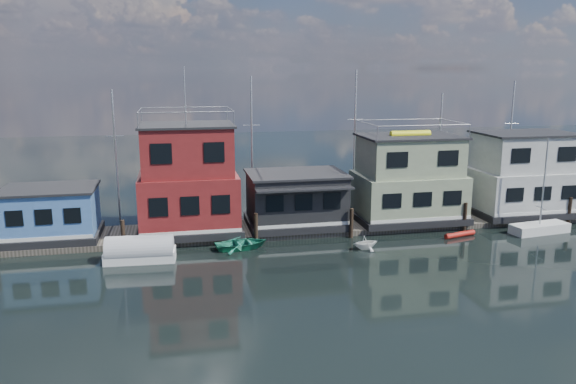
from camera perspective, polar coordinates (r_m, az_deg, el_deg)
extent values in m
plane|color=black|center=(32.25, 6.33, -9.66)|extent=(160.00, 160.00, 0.00)
cube|color=#595147|center=(43.13, 1.48, -3.57)|extent=(48.00, 5.00, 0.40)
cube|color=black|center=(42.86, -22.74, -4.04)|extent=(6.40, 4.90, 0.50)
cube|color=#4A78BE|center=(42.43, -22.94, -1.77)|extent=(6.00, 4.50, 3.00)
cube|color=black|center=(42.09, -23.12, 0.31)|extent=(6.30, 4.80, 0.16)
cube|color=black|center=(41.99, -9.92, -3.57)|extent=(7.40, 5.90, 0.50)
cube|color=maroon|center=(41.46, -10.03, -0.75)|extent=(7.00, 5.50, 3.74)
cube|color=maroon|center=(40.80, -10.22, 4.18)|extent=(6.30, 4.95, 3.46)
cube|color=black|center=(40.59, -10.32, 6.71)|extent=(6.65, 5.23, 0.16)
cylinder|color=silver|center=(40.44, -10.43, 9.64)|extent=(0.08, 0.08, 4.00)
cube|color=black|center=(42.91, 0.83, -3.03)|extent=(7.40, 5.40, 0.50)
cube|color=black|center=(42.43, 0.84, -0.49)|extent=(7.00, 5.00, 3.40)
cube|color=black|center=(42.07, 0.84, 1.87)|extent=(7.30, 5.30, 0.16)
cube|color=black|center=(39.50, 1.71, 0.30)|extent=(7.00, 1.20, 0.12)
cube|color=black|center=(45.62, 11.95, -2.36)|extent=(8.40, 5.90, 0.50)
cube|color=gray|center=(45.20, 12.05, -0.14)|extent=(8.00, 5.50, 3.12)
cube|color=gray|center=(44.66, 12.22, 3.62)|extent=(7.20, 4.95, 2.88)
cube|color=black|center=(44.46, 12.31, 5.55)|extent=(7.60, 5.23, 0.16)
cylinder|color=#FFFC19|center=(44.44, 12.32, 5.77)|extent=(3.20, 0.56, 0.56)
cube|color=black|center=(50.39, 22.45, -1.65)|extent=(8.40, 5.90, 0.50)
cube|color=beige|center=(50.01, 22.62, 0.36)|extent=(8.00, 5.50, 3.12)
cube|color=beige|center=(49.52, 22.91, 3.76)|extent=(7.20, 4.95, 2.88)
cube|color=black|center=(49.34, 23.06, 5.50)|extent=(7.60, 5.23, 0.16)
cylinder|color=#2D2116|center=(39.33, -16.39, -4.31)|extent=(0.28, 0.28, 2.20)
cylinder|color=#2D2116|center=(39.53, -3.27, -3.73)|extent=(0.28, 0.28, 2.20)
cylinder|color=#2D2116|center=(41.07, 6.45, -3.17)|extent=(0.28, 0.28, 2.20)
cylinder|color=#2D2116|center=(44.61, 17.53, -2.42)|extent=(0.28, 0.28, 2.20)
cylinder|color=#2D2116|center=(49.56, 26.68, -1.73)|extent=(0.28, 0.28, 2.20)
cylinder|color=silver|center=(47.12, -17.07, 3.54)|extent=(0.16, 0.16, 10.50)
cylinder|color=silver|center=(46.92, -17.20, 5.44)|extent=(1.40, 0.06, 0.06)
cylinder|color=silver|center=(47.25, -3.69, 4.70)|extent=(0.16, 0.16, 11.50)
cylinder|color=silver|center=(47.05, -3.72, 6.78)|extent=(1.40, 0.06, 0.06)
cylinder|color=silver|center=(49.25, 6.78, 5.25)|extent=(0.16, 0.16, 12.00)
cylinder|color=silver|center=(49.06, 6.83, 7.33)|extent=(1.40, 0.06, 0.06)
cylinder|color=silver|center=(52.43, 15.11, 4.23)|extent=(0.16, 0.16, 10.00)
cylinder|color=silver|center=(52.24, 15.20, 5.86)|extent=(1.40, 0.06, 0.06)
cylinder|color=silver|center=(55.84, 21.60, 4.79)|extent=(0.16, 0.16, 11.00)
cylinder|color=silver|center=(55.67, 21.74, 6.47)|extent=(1.40, 0.06, 0.06)
cylinder|color=#B01A12|center=(43.12, 17.06, -4.14)|extent=(2.65, 1.05, 0.39)
imported|color=white|center=(38.78, 7.87, -5.10)|extent=(2.07, 1.86, 0.97)
cube|color=white|center=(37.39, -14.77, -6.26)|extent=(4.53, 1.94, 0.74)
cylinder|color=#B6B6BB|center=(37.26, -14.81, -5.64)|extent=(4.33, 2.03, 1.80)
imported|color=#25896A|center=(38.69, -4.73, -5.24)|extent=(3.95, 3.09, 0.75)
cube|color=silver|center=(46.26, 24.17, -3.38)|extent=(4.70, 2.10, 0.71)
cylinder|color=silver|center=(45.49, 24.57, 0.97)|extent=(0.12, 0.12, 6.46)
cube|color=silver|center=(45.89, 24.35, -1.50)|extent=(0.24, 1.41, 0.05)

